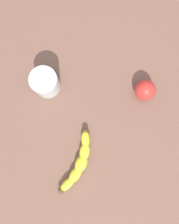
# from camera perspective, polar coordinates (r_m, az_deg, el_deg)

# --- Properties ---
(wooden_tabletop) EXTENTS (1.20, 1.20, 0.03)m
(wooden_tabletop) POSITION_cam_1_polar(r_m,az_deg,el_deg) (0.80, -2.14, -4.13)
(wooden_tabletop) COLOR brown
(wooden_tabletop) RESTS_ON ground
(banana) EXTENTS (0.22, 0.07, 0.04)m
(banana) POSITION_cam_1_polar(r_m,az_deg,el_deg) (0.77, -2.55, -12.06)
(banana) COLOR yellow
(banana) RESTS_ON wooden_tabletop
(smoothie_glass) EXTENTS (0.09, 0.09, 0.09)m
(smoothie_glass) POSITION_cam_1_polar(r_m,az_deg,el_deg) (0.78, -10.54, 6.90)
(smoothie_glass) COLOR silver
(smoothie_glass) RESTS_ON wooden_tabletop
(apple_fruit) EXTENTS (0.07, 0.07, 0.07)m
(apple_fruit) POSITION_cam_1_polar(r_m,az_deg,el_deg) (0.79, 13.25, 5.17)
(apple_fruit) COLOR red
(apple_fruit) RESTS_ON wooden_tabletop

